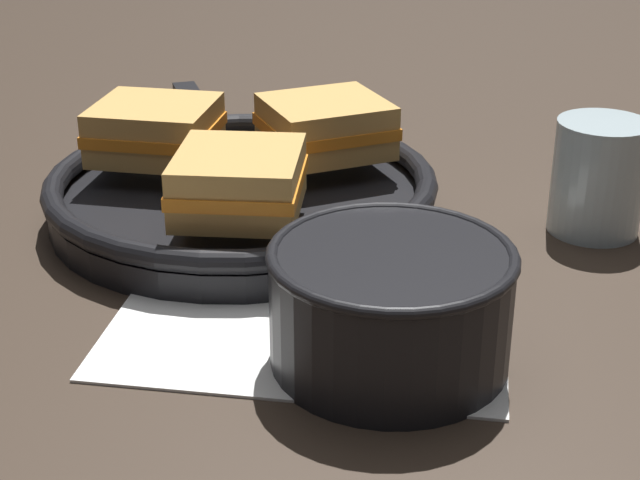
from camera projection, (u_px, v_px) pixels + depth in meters
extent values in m
plane|color=#382B21|center=(309.00, 306.00, 0.69)|extent=(4.00, 4.00, 0.00)
cube|color=white|center=(313.00, 308.00, 0.68)|extent=(0.30, 0.26, 0.00)
cylinder|color=black|center=(390.00, 308.00, 0.61)|extent=(0.15, 0.15, 0.08)
cylinder|color=orange|center=(392.00, 271.00, 0.59)|extent=(0.13, 0.13, 0.01)
torus|color=black|center=(392.00, 255.00, 0.59)|extent=(0.15, 0.15, 0.01)
cube|color=silver|center=(282.00, 294.00, 0.69)|extent=(0.09, 0.07, 0.01)
ellipsoid|color=silver|center=(349.00, 342.00, 0.63)|extent=(0.06, 0.05, 0.01)
cylinder|color=black|center=(242.00, 204.00, 0.82)|extent=(0.32, 0.32, 0.02)
torus|color=black|center=(242.00, 181.00, 0.82)|extent=(0.33, 0.33, 0.02)
cube|color=black|center=(195.00, 105.00, 1.02)|extent=(0.10, 0.13, 0.01)
cube|color=tan|center=(240.00, 199.00, 0.73)|extent=(0.11, 0.12, 0.02)
cube|color=orange|center=(239.00, 182.00, 0.73)|extent=(0.11, 0.12, 0.01)
cube|color=tan|center=(238.00, 164.00, 0.72)|extent=(0.11, 0.12, 0.02)
cube|color=tan|center=(325.00, 142.00, 0.85)|extent=(0.13, 0.13, 0.02)
cube|color=orange|center=(326.00, 126.00, 0.84)|extent=(0.14, 0.14, 0.01)
cube|color=tan|center=(326.00, 111.00, 0.84)|extent=(0.13, 0.13, 0.02)
cube|color=tan|center=(157.00, 145.00, 0.84)|extent=(0.11, 0.10, 0.02)
cube|color=orange|center=(155.00, 130.00, 0.84)|extent=(0.11, 0.10, 0.01)
cube|color=tan|center=(154.00, 114.00, 0.83)|extent=(0.11, 0.10, 0.02)
cylinder|color=silver|center=(598.00, 177.00, 0.79)|extent=(0.07, 0.07, 0.09)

